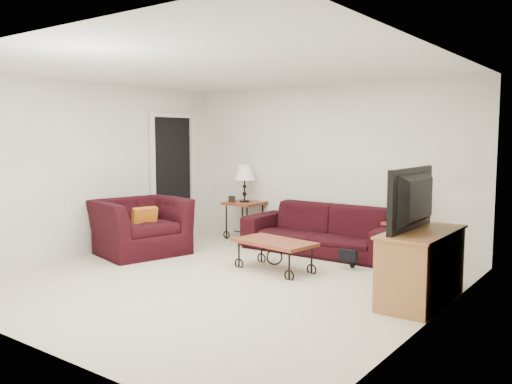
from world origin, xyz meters
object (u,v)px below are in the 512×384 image
(tv_stand, at_px, (421,266))
(television, at_px, (422,199))
(backpack, at_px, (353,250))
(side_table_right, at_px, (406,242))
(sofa, at_px, (323,229))
(side_table_left, at_px, (245,220))
(lamp_left, at_px, (244,183))
(armchair, at_px, (140,226))
(coffee_table, at_px, (274,255))
(lamp_right, at_px, (407,202))

(tv_stand, height_order, television, television)
(tv_stand, xyz_separation_m, backpack, (-1.20, 0.87, -0.14))
(tv_stand, bearing_deg, side_table_right, 115.38)
(sofa, height_order, television, television)
(backpack, bearing_deg, side_table_left, 170.64)
(television, height_order, backpack, television)
(sofa, distance_m, side_table_left, 1.62)
(sofa, height_order, side_table_right, sofa)
(lamp_left, bearing_deg, armchair, -106.33)
(side_table_right, bearing_deg, lamp_left, 180.00)
(tv_stand, distance_m, television, 0.70)
(lamp_left, xyz_separation_m, coffee_table, (1.61, -1.47, -0.74))
(lamp_right, xyz_separation_m, backpack, (-0.43, -0.77, -0.59))
(sofa, bearing_deg, lamp_left, 173.61)
(lamp_right, relative_size, tv_stand, 0.44)
(sofa, distance_m, tv_stand, 2.45)
(television, bearing_deg, backpack, -126.21)
(sofa, relative_size, tv_stand, 1.92)
(lamp_left, xyz_separation_m, television, (3.55, -1.64, 0.14))
(side_table_left, relative_size, television, 0.56)
(lamp_left, height_order, armchair, lamp_left)
(coffee_table, xyz_separation_m, backpack, (0.76, 0.70, 0.04))
(coffee_table, xyz_separation_m, tv_stand, (1.96, -0.17, 0.18))
(side_table_left, relative_size, coffee_table, 0.60)
(armchair, distance_m, tv_stand, 4.11)
(side_table_left, height_order, television, television)
(tv_stand, bearing_deg, armchair, -177.49)
(armchair, bearing_deg, side_table_left, -1.30)
(lamp_left, bearing_deg, side_table_left, 0.00)
(side_table_left, distance_m, coffee_table, 2.19)
(armchair, height_order, television, television)
(armchair, bearing_deg, tv_stand, -72.47)
(sofa, bearing_deg, side_table_right, 8.61)
(side_table_right, relative_size, lamp_left, 0.88)
(armchair, bearing_deg, lamp_left, -1.30)
(lamp_right, bearing_deg, coffee_table, -128.82)
(lamp_left, bearing_deg, side_table_right, -0.00)
(lamp_left, relative_size, tv_stand, 0.50)
(side_table_right, distance_m, lamp_left, 2.87)
(backpack, bearing_deg, television, -27.55)
(sofa, distance_m, lamp_left, 1.72)
(coffee_table, height_order, armchair, armchair)
(tv_stand, bearing_deg, lamp_left, 155.39)
(sofa, xyz_separation_m, side_table_right, (1.19, 0.18, -0.08))
(lamp_right, distance_m, tv_stand, 1.87)
(lamp_right, xyz_separation_m, tv_stand, (0.78, -1.64, -0.45))
(lamp_left, distance_m, coffee_table, 2.30)
(side_table_left, bearing_deg, side_table_right, -0.00)
(armchair, bearing_deg, lamp_right, -46.35)
(side_table_right, distance_m, lamp_right, 0.55)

